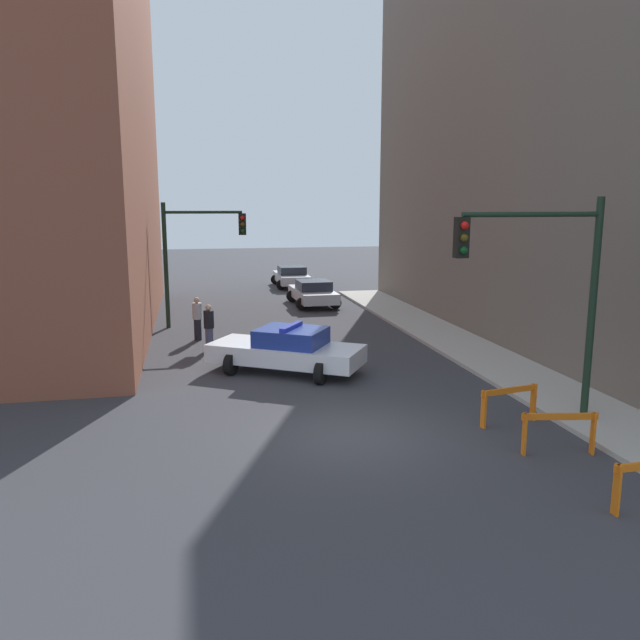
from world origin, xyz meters
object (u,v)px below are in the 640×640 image
object	(u,v)px
police_car	(287,350)
traffic_light_near	(550,275)
pedestrian_crossing	(209,327)
barrier_mid	(559,426)
traffic_light_far	(192,246)
parked_car_mid	(292,276)
parked_car_near	(313,292)
barrier_back	(509,399)
pedestrian_corner	(197,318)

from	to	relation	value
police_car	traffic_light_near	bearing A→B (deg)	-104.58
pedestrian_crossing	barrier_mid	world-z (taller)	pedestrian_crossing
traffic_light_near	traffic_light_far	distance (m)	15.81
traffic_light_far	barrier_mid	distance (m)	17.38
parked_car_mid	pedestrian_crossing	bearing A→B (deg)	-108.55
parked_car_near	parked_car_mid	world-z (taller)	same
parked_car_near	barrier_back	world-z (taller)	parked_car_near
traffic_light_near	pedestrian_crossing	bearing A→B (deg)	129.94
police_car	pedestrian_crossing	xyz separation A→B (m)	(-2.26, 3.45, 0.14)
traffic_light_near	parked_car_near	distance (m)	18.38
parked_car_near	pedestrian_corner	xyz separation A→B (m)	(-5.90, -7.15, 0.19)
traffic_light_far	pedestrian_corner	size ratio (longest dim) A/B	3.13
traffic_light_near	parked_car_mid	world-z (taller)	traffic_light_near
parked_car_near	pedestrian_crossing	distance (m)	10.56
barrier_mid	parked_car_near	bearing A→B (deg)	93.69
traffic_light_far	parked_car_near	xyz separation A→B (m)	(5.99, 4.41, -2.72)
parked_car_mid	pedestrian_crossing	distance (m)	17.29
police_car	pedestrian_corner	bearing A→B (deg)	58.49
police_car	barrier_back	xyz separation A→B (m)	(4.44, -5.61, -0.11)
parked_car_near	parked_car_mid	size ratio (longest dim) A/B	1.01
traffic_light_near	parked_car_near	xyz separation A→B (m)	(-2.04, 18.04, -2.86)
barrier_back	pedestrian_crossing	bearing A→B (deg)	126.50
pedestrian_corner	barrier_mid	bearing A→B (deg)	-81.60
traffic_light_far	barrier_mid	xyz separation A→B (m)	(7.28, -15.54, -2.78)
pedestrian_crossing	barrier_mid	bearing A→B (deg)	155.58
pedestrian_crossing	barrier_mid	distance (m)	12.90
traffic_light_near	barrier_mid	bearing A→B (deg)	-111.47
parked_car_mid	pedestrian_corner	xyz separation A→B (m)	(-5.98, -14.50, 0.19)
parked_car_near	parked_car_mid	xyz separation A→B (m)	(0.07, 7.35, 0.00)
barrier_mid	barrier_back	size ratio (longest dim) A/B	1.00
traffic_light_near	parked_car_mid	xyz separation A→B (m)	(-1.97, 25.39, -2.86)
traffic_light_near	pedestrian_corner	world-z (taller)	traffic_light_near
parked_car_near	barrier_mid	xyz separation A→B (m)	(1.29, -19.95, -0.06)
traffic_light_near	barrier_mid	world-z (taller)	traffic_light_near
traffic_light_near	traffic_light_far	world-z (taller)	traffic_light_near
barrier_back	pedestrian_corner	bearing A→B (deg)	123.00
police_car	parked_car_near	size ratio (longest dim) A/B	1.14
traffic_light_far	parked_car_near	world-z (taller)	traffic_light_far
pedestrian_crossing	barrier_mid	size ratio (longest dim) A/B	1.05
parked_car_mid	pedestrian_corner	world-z (taller)	pedestrian_corner
traffic_light_near	pedestrian_crossing	world-z (taller)	traffic_light_near
traffic_light_near	parked_car_mid	size ratio (longest dim) A/B	1.21
police_car	barrier_mid	world-z (taller)	police_car
traffic_light_near	barrier_mid	size ratio (longest dim) A/B	3.28
parked_car_mid	police_car	bearing A→B (deg)	-99.21
traffic_light_near	police_car	xyz separation A→B (m)	(-5.30, 5.59, -2.81)
pedestrian_crossing	traffic_light_far	bearing A→B (deg)	-50.49
pedestrian_crossing	police_car	bearing A→B (deg)	157.01
traffic_light_far	barrier_back	distance (m)	15.66
parked_car_mid	barrier_mid	size ratio (longest dim) A/B	2.72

